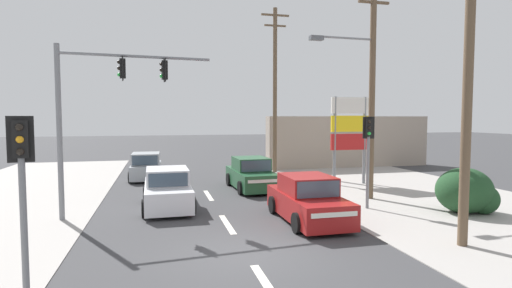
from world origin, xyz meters
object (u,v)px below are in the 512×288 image
object	(u,v)px
traffic_signal_mast	(100,100)
sedan_oncoming_mid	(251,175)
utility_pole_foreground_right	(466,41)
utility_pole_background_right	(275,87)
pedestal_signal_right_kerb	(368,146)
sedan_receding_far	(167,190)
sedan_oncoming_near	(308,200)
pedestal_signal_left_kerb	(22,179)
utility_pole_midground_right	(369,81)
shopping_plaza_sign	(350,128)
hatchback_crossing_left	(146,167)

from	to	relation	value
traffic_signal_mast	sedan_oncoming_mid	xyz separation A→B (m)	(6.38, 4.14, -3.44)
utility_pole_foreground_right	utility_pole_background_right	world-z (taller)	utility_pole_background_right
pedestal_signal_right_kerb	sedan_oncoming_mid	distance (m)	6.46
utility_pole_foreground_right	utility_pole_background_right	size ratio (longest dim) A/B	1.00
utility_pole_background_right	sedan_receding_far	xyz separation A→B (m)	(-6.95, -8.70, -4.73)
pedestal_signal_right_kerb	sedan_oncoming_mid	xyz separation A→B (m)	(-3.39, 5.22, -1.71)
traffic_signal_mast	pedestal_signal_right_kerb	distance (m)	9.98
traffic_signal_mast	sedan_oncoming_near	distance (m)	8.00
sedan_receding_far	sedan_oncoming_mid	xyz separation A→B (m)	(4.10, 3.20, 0.00)
pedestal_signal_right_kerb	sedan_oncoming_near	xyz separation A→B (m)	(-2.90, -1.13, -1.71)
pedestal_signal_right_kerb	pedestal_signal_left_kerb	size ratio (longest dim) A/B	1.00
utility_pole_midground_right	pedestal_signal_left_kerb	size ratio (longest dim) A/B	2.66
utility_pole_foreground_right	utility_pole_background_right	distance (m)	15.42
traffic_signal_mast	sedan_oncoming_near	world-z (taller)	traffic_signal_mast
sedan_oncoming_mid	utility_pole_foreground_right	bearing A→B (deg)	-70.47
utility_pole_foreground_right	utility_pole_midground_right	world-z (taller)	utility_pole_foreground_right
pedestal_signal_right_kerb	pedestal_signal_left_kerb	xyz separation A→B (m)	(-10.23, -5.76, 0.00)
utility_pole_background_right	utility_pole_foreground_right	bearing A→B (deg)	-87.51
shopping_plaza_sign	utility_pole_foreground_right	bearing A→B (deg)	-100.23
utility_pole_midground_right	sedan_oncoming_mid	xyz separation A→B (m)	(-4.33, 3.56, -4.39)
hatchback_crossing_left	sedan_oncoming_mid	xyz separation A→B (m)	(5.11, -4.41, 0.00)
pedestal_signal_right_kerb	sedan_oncoming_near	size ratio (longest dim) A/B	0.84
utility_pole_midground_right	shopping_plaza_sign	bearing A→B (deg)	74.80
traffic_signal_mast	sedan_oncoming_near	bearing A→B (deg)	-17.89
utility_pole_foreground_right	sedan_receding_far	distance (m)	11.25
utility_pole_background_right	pedestal_signal_left_kerb	size ratio (longest dim) A/B	2.92
shopping_plaza_sign	sedan_oncoming_mid	xyz separation A→B (m)	(-5.32, -0.08, -2.28)
pedestal_signal_right_kerb	sedan_oncoming_near	distance (m)	3.55
sedan_receding_far	utility_pole_midground_right	bearing A→B (deg)	-2.43
utility_pole_foreground_right	utility_pole_background_right	xyz separation A→B (m)	(-0.67, 15.41, -0.12)
traffic_signal_mast	utility_pole_background_right	bearing A→B (deg)	46.25
pedestal_signal_left_kerb	sedan_receding_far	world-z (taller)	pedestal_signal_left_kerb
utility_pole_midground_right	sedan_receding_far	bearing A→B (deg)	177.57
traffic_signal_mast	sedan_oncoming_near	xyz separation A→B (m)	(6.87, -2.22, -3.44)
hatchback_crossing_left	pedestal_signal_right_kerb	bearing A→B (deg)	-48.60
traffic_signal_mast	shopping_plaza_sign	distance (m)	12.49
utility_pole_foreground_right	utility_pole_midground_right	bearing A→B (deg)	82.69
traffic_signal_mast	sedan_oncoming_mid	size ratio (longest dim) A/B	1.40
utility_pole_foreground_right	utility_pole_background_right	bearing A→B (deg)	92.49
sedan_oncoming_near	pedestal_signal_right_kerb	bearing A→B (deg)	21.33
utility_pole_midground_right	shopping_plaza_sign	world-z (taller)	utility_pole_midground_right
utility_pole_background_right	shopping_plaza_sign	xyz separation A→B (m)	(2.47, -5.42, -2.45)
utility_pole_foreground_right	shopping_plaza_sign	xyz separation A→B (m)	(1.80, 9.98, -2.58)
utility_pole_midground_right	traffic_signal_mast	world-z (taller)	utility_pole_midground_right
traffic_signal_mast	sedan_receding_far	bearing A→B (deg)	22.42
utility_pole_background_right	shopping_plaza_sign	distance (m)	6.45
utility_pole_background_right	hatchback_crossing_left	bearing A→B (deg)	-172.20
pedestal_signal_left_kerb	shopping_plaza_sign	bearing A→B (deg)	42.30
utility_pole_background_right	shopping_plaza_sign	world-z (taller)	utility_pole_background_right
utility_pole_foreground_right	pedestal_signal_right_kerb	xyz separation A→B (m)	(-0.13, 4.68, -3.14)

